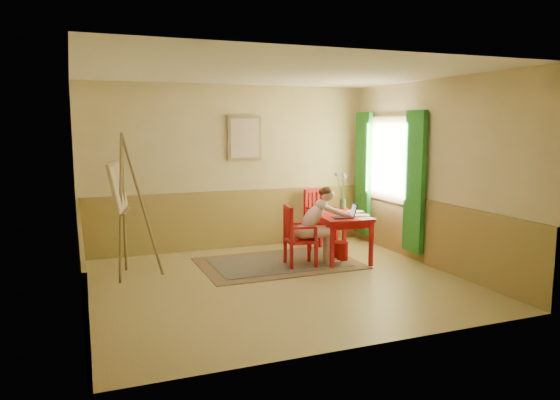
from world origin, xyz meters
name	(u,v)px	position (x,y,z in m)	size (l,w,h in m)	color
room	(278,180)	(0.00, 0.00, 1.40)	(5.04, 4.54, 2.84)	tan
wainscot	(258,235)	(0.00, 0.80, 0.50)	(5.00, 4.50, 1.00)	tan
window	(388,172)	(2.42, 1.10, 1.35)	(0.12, 2.01, 2.20)	white
wall_portrait	(245,138)	(0.25, 2.20, 1.90)	(0.60, 0.05, 0.76)	#9E8D58
rug	(279,263)	(0.37, 0.92, 0.01)	(2.41, 1.61, 0.02)	#8C7251
table	(339,220)	(1.39, 0.87, 0.63)	(0.86, 1.28, 0.72)	#B71415
chair_left	(297,236)	(0.58, 0.66, 0.47)	(0.48, 0.46, 0.93)	#B71415
chair_back	(319,217)	(1.55, 1.93, 0.49)	(0.54, 0.56, 0.98)	#B71415
figure	(317,222)	(0.89, 0.62, 0.66)	(0.91, 0.44, 1.20)	beige
laptop	(346,215)	(1.33, 0.54, 0.76)	(0.41, 0.30, 0.22)	#1E2338
papers	(353,214)	(1.60, 0.81, 0.72)	(0.65, 1.10, 0.00)	white
vase	(342,192)	(1.69, 1.34, 1.01)	(0.21, 0.31, 0.63)	#3F724C
wastebasket	(339,251)	(1.33, 0.74, 0.15)	(0.28, 0.28, 0.30)	red
easel	(121,192)	(-1.91, 1.09, 1.20)	(0.75, 0.91, 2.03)	olive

